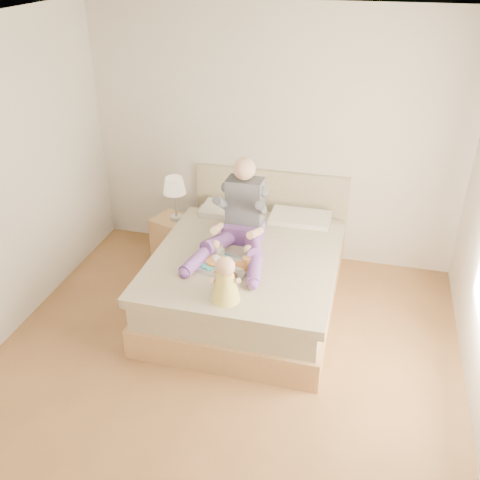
% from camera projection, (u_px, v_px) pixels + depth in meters
% --- Properties ---
extents(room, '(4.02, 4.22, 2.71)m').
position_uv_depth(room, '(226.00, 212.00, 3.77)').
color(room, brown).
rests_on(room, ground).
extents(bed, '(1.70, 2.18, 1.00)m').
position_uv_depth(bed, '(250.00, 272.00, 5.28)').
color(bed, '#A77C4E').
rests_on(bed, ground).
extents(nightstand, '(0.50, 0.48, 0.50)m').
position_uv_depth(nightstand, '(174.00, 238.00, 6.00)').
color(nightstand, '#A77C4E').
rests_on(nightstand, ground).
extents(lamp, '(0.24, 0.24, 0.50)m').
position_uv_depth(lamp, '(174.00, 188.00, 5.67)').
color(lamp, silver).
rests_on(lamp, nightstand).
extents(adult, '(0.73, 1.03, 0.86)m').
position_uv_depth(adult, '(240.00, 222.00, 5.03)').
color(adult, '#5B337F').
rests_on(adult, bed).
extents(tray, '(0.57, 0.50, 0.14)m').
position_uv_depth(tray, '(225.00, 264.00, 4.79)').
color(tray, silver).
rests_on(tray, bed).
extents(baby, '(0.26, 0.36, 0.40)m').
position_uv_depth(baby, '(225.00, 282.00, 4.31)').
color(baby, '#FFE650').
rests_on(baby, bed).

